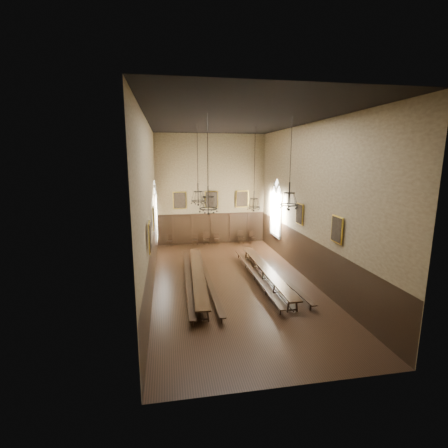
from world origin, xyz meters
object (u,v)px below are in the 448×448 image
object	(u,v)px
table_right	(266,274)
bench_right_outer	(275,274)
chandelier_back_left	(198,196)
chandelier_front_left	(208,202)
table_left	(198,278)
chandelier_front_right	(289,199)
chair_4	(217,241)
chair_0	(170,243)
chair_6	(241,239)
chandelier_back_right	(254,202)
chair_3	(206,241)
bench_left_inner	(208,280)
bench_left_outer	(188,279)
chair_2	(195,242)
chair_7	(252,239)
bench_right_inner	(255,276)

from	to	relation	value
table_right	bench_right_outer	bearing A→B (deg)	16.17
chandelier_back_left	chandelier_front_left	bearing A→B (deg)	-89.96
table_right	chandelier_front_left	world-z (taller)	chandelier_front_left
table_left	chandelier_front_right	world-z (taller)	chandelier_front_right
chair_4	table_left	bearing A→B (deg)	-93.90
bench_right_outer	chair_4	xyz separation A→B (m)	(-2.24, 8.48, 0.00)
table_left	chair_0	size ratio (longest dim) A/B	10.86
table_right	chandelier_front_left	size ratio (longest dim) A/B	2.07
table_right	chandelier_front_right	size ratio (longest dim) A/B	2.09
chandelier_back_left	chandelier_front_left	world-z (taller)	same
chair_6	chandelier_back_right	distance (m)	7.24
chandelier_front_left	table_right	bearing A→B (deg)	34.66
chandelier_back_right	table_right	bearing A→B (deg)	-87.59
chandelier_back_left	chair_4	bearing A→B (deg)	71.58
chandelier_front_left	chandelier_front_right	bearing A→B (deg)	3.58
chair_3	table_left	bearing A→B (deg)	-100.46
bench_right_outer	chair_0	world-z (taller)	chair_0
bench_left_inner	chair_3	xyz separation A→B (m)	(0.96, 8.74, 0.03)
bench_left_outer	chandelier_front_right	distance (m)	7.26
chair_4	chair_6	xyz separation A→B (m)	(2.06, -0.07, 0.04)
chair_6	chandelier_front_left	bearing A→B (deg)	-110.20
table_left	bench_left_outer	world-z (taller)	table_left
chair_4	chandelier_front_left	xyz separation A→B (m)	(-2.09, -11.22, 4.76)
bench_left_inner	chair_2	world-z (taller)	chair_2
bench_right_outer	chandelier_front_left	size ratio (longest dim) A/B	2.13
chandelier_back_left	chandelier_front_right	distance (m)	6.20
table_left	chair_2	xyz separation A→B (m)	(0.59, 8.61, -0.10)
table_left	chair_7	size ratio (longest dim) A/B	10.28
chandelier_front_right	chair_4	bearing A→B (deg)	100.07
chandelier_back_left	table_right	bearing A→B (deg)	-32.80
table_right	bench_right_outer	size ratio (longest dim) A/B	0.97
bench_right_outer	bench_right_inner	bearing A→B (deg)	-176.83
chandelier_front_right	table_right	bearing A→B (deg)	98.42
chandelier_back_left	chair_2	bearing A→B (deg)	87.38
table_left	chair_4	bearing A→B (deg)	74.55
table_right	chandelier_front_left	distance (m)	6.48
chair_2	chair_7	size ratio (longest dim) A/B	0.97
chandelier_front_left	bench_right_inner	bearing A→B (deg)	41.22
bench_left_inner	chandelier_back_left	xyz separation A→B (m)	(-0.24, 2.49, 4.49)
chair_7	chair_0	bearing A→B (deg)	160.96
chair_3	chair_6	xyz separation A→B (m)	(2.95, -0.04, 0.00)
chandelier_back_right	chair_0	bearing A→B (deg)	131.65
bench_right_outer	chair_6	world-z (taller)	chair_6
chair_0	chair_3	size ratio (longest dim) A/B	0.86
chair_4	chandelier_front_left	bearing A→B (deg)	-88.99
bench_left_inner	chair_3	bearing A→B (deg)	83.76
table_right	bench_left_inner	xyz separation A→B (m)	(-3.46, -0.11, -0.08)
chair_2	chandelier_front_left	bearing A→B (deg)	-81.26
chandelier_back_right	chandelier_front_right	size ratio (longest dim) A/B	1.18
chair_7	chandelier_front_left	distance (m)	13.26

